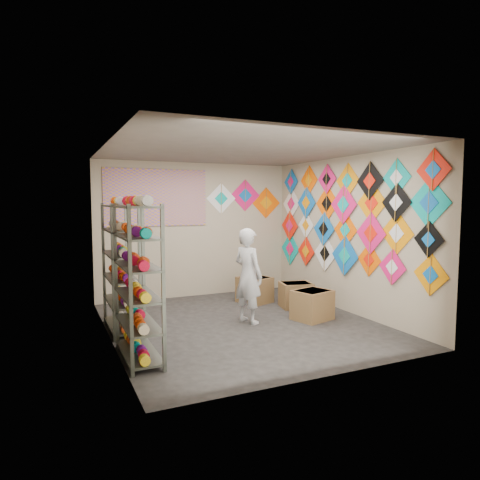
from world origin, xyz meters
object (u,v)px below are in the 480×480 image
shelf_rack_front (138,282)px  carton_c (255,290)px  carton_b (296,295)px  shopkeeper (248,276)px  carton_a (312,305)px  shelf_rack_back (121,267)px

shelf_rack_front → carton_c: 3.40m
carton_b → carton_c: bearing=140.8°
shopkeeper → carton_c: shopkeeper is taller
shelf_rack_front → carton_a: shelf_rack_front is taller
carton_a → shelf_rack_front: bearing=175.6°
shelf_rack_back → carton_a: size_ratio=3.29×
carton_b → shelf_rack_front: bearing=-143.0°
shopkeeper → shelf_rack_front: bearing=95.3°
carton_b → carton_c: size_ratio=0.99×
carton_a → carton_b: (0.19, 0.81, -0.02)m
shelf_rack_back → carton_b: 3.21m
shelf_rack_back → shelf_rack_front: bearing=-90.0°
shelf_rack_back → carton_b: shelf_rack_back is taller
carton_a → shelf_rack_back: bearing=150.6°
carton_b → carton_c: carton_c is taller
shelf_rack_back → shopkeeper: (1.90, -0.42, -0.20)m
shelf_rack_front → shelf_rack_back: (0.00, 1.30, 0.00)m
carton_c → carton_a: bearing=-97.3°
shelf_rack_front → carton_c: (2.60, 2.07, -0.71)m
carton_b → shopkeeper: bearing=-143.9°
shopkeeper → carton_b: bearing=-86.3°
shelf_rack_back → carton_a: (2.93, -0.70, -0.71)m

